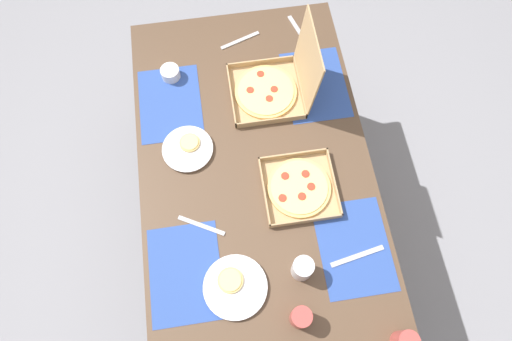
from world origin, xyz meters
The scene contains 18 objects.
ground_plane centered at (0.00, 0.00, 0.00)m, with size 6.00×6.00×0.00m, color gray.
dining_table centered at (0.00, 0.00, 0.66)m, with size 1.60×0.93×0.77m.
placemat_near_left centered at (-0.36, -0.32, 0.77)m, with size 0.36×0.26×0.00m, color #2D4C9E.
placemat_near_right centered at (0.36, -0.32, 0.77)m, with size 0.36×0.26×0.00m, color #2D4C9E.
placemat_far_left centered at (-0.36, 0.32, 0.77)m, with size 0.36×0.26×0.00m, color #2D4C9E.
placemat_far_right centered at (0.36, 0.32, 0.77)m, with size 0.36×0.26×0.00m, color #2D4C9E.
pizza_box_corner_right centered at (0.10, 0.15, 0.78)m, with size 0.28×0.28×0.04m.
pizza_box_center centered at (-0.35, 0.13, 0.82)m, with size 0.30×0.33×0.34m.
plate_near_left centered at (-0.13, -0.26, 0.78)m, with size 0.21×0.21×0.03m.
plate_middle centered at (0.44, -0.14, 0.78)m, with size 0.23×0.23×0.03m.
cup_clear_left centered at (0.70, 0.39, 0.83)m, with size 0.07×0.07×0.11m, color #BF4742.
cup_red centered at (0.58, 0.07, 0.82)m, with size 0.07×0.07×0.10m, color #BF4742.
cup_spare centered at (0.42, 0.10, 0.83)m, with size 0.08×0.08×0.11m, color silver.
condiment_bowl centered at (-0.49, -0.30, 0.80)m, with size 0.08×0.08×0.05m, color white.
fork_by_near_left centered at (0.19, -0.24, 0.77)m, with size 0.19×0.02×0.01m, color #B7B7BC.
fork_by_near_right centered at (-0.64, 0.02, 0.77)m, with size 0.19×0.02×0.01m, color #B7B7BC.
knife_by_far_left centered at (0.39, 0.32, 0.77)m, with size 0.21×0.02×0.01m, color #B7B7BC.
knife_by_far_right centered at (-0.64, 0.30, 0.77)m, with size 0.21×0.02×0.01m, color #B7B7BC.
Camera 1 is at (0.65, -0.10, 2.38)m, focal length 30.59 mm.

